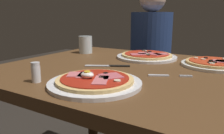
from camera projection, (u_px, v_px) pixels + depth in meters
dining_table at (123, 94)px, 0.97m from camera, size 1.01×0.89×0.74m
pizza_foreground at (95, 81)px, 0.70m from camera, size 0.30×0.30×0.05m
pizza_across_left at (214, 64)px, 0.96m from camera, size 0.27×0.27×0.03m
pizza_across_right at (147, 56)px, 1.14m from camera, size 0.31×0.31×0.03m
water_glass_near at (86, 46)px, 1.29m from camera, size 0.08×0.08×0.10m
fork at (166, 76)px, 0.80m from camera, size 0.15×0.08×0.00m
knife at (111, 66)px, 0.96m from camera, size 0.18×0.11×0.01m
salt_shaker at (36, 72)px, 0.73m from camera, size 0.03×0.03×0.07m
diner_person at (150, 66)px, 1.79m from camera, size 0.32×0.32×1.18m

